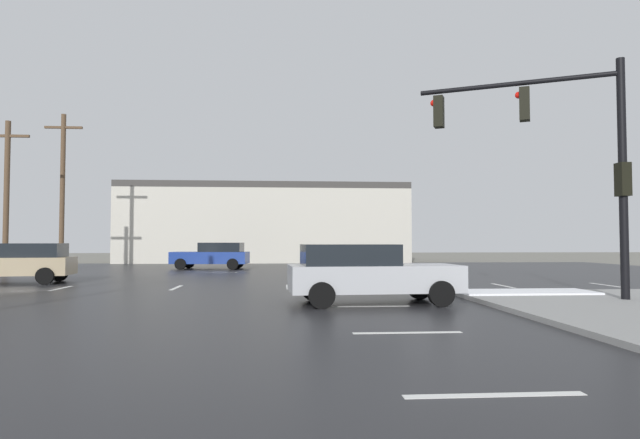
{
  "coord_description": "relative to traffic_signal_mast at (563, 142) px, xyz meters",
  "views": [
    {
      "loc": [
        -2.31,
        -19.75,
        1.68
      ],
      "look_at": [
        -0.52,
        4.41,
        2.66
      ],
      "focal_mm": 30.42,
      "sensor_mm": 36.0,
      "label": 1
    }
  ],
  "objects": [
    {
      "name": "lane_markings",
      "position": [
        -4.36,
        3.89,
        -4.43
      ],
      "size": [
        36.15,
        36.15,
        0.01
      ],
      "color": "silver",
      "rests_on": "road_asphalt"
    },
    {
      "name": "utility_pole_far",
      "position": [
        -22.25,
        15.11,
        -0.22
      ],
      "size": [
        2.2,
        0.28,
        8.05
      ],
      "color": "brown",
      "rests_on": "ground_plane"
    },
    {
      "name": "road_asphalt",
      "position": [
        -5.56,
        5.27,
        -4.44
      ],
      "size": [
        44.0,
        44.0,
        0.02
      ],
      "primitive_type": "cube",
      "color": "#232326",
      "rests_on": "ground_plane"
    },
    {
      "name": "sedan_tan",
      "position": [
        -18.26,
        7.76,
        -3.6
      ],
      "size": [
        4.66,
        2.38,
        1.58
      ],
      "rotation": [
        0.0,
        0.0,
        3.24
      ],
      "color": "tan",
      "rests_on": "road_asphalt"
    },
    {
      "name": "strip_building_background",
      "position": [
        -9.05,
        30.29,
        -1.33
      ],
      "size": [
        22.47,
        8.0,
        6.23
      ],
      "color": "beige",
      "rests_on": "ground_plane"
    },
    {
      "name": "traffic_signal_mast",
      "position": [
        0.0,
        0.0,
        0.0
      ],
      "size": [
        5.03,
        2.65,
        6.5
      ],
      "rotation": [
        0.0,
        0.0,
        2.68
      ],
      "color": "black",
      "rests_on": "sidewalk_corner"
    },
    {
      "name": "sedan_silver",
      "position": [
        -5.54,
        -0.15,
        -3.6
      ],
      "size": [
        4.61,
        2.22,
        1.58
      ],
      "rotation": [
        0.0,
        0.0,
        0.05
      ],
      "color": "#B7BABF",
      "rests_on": "road_asphalt"
    },
    {
      "name": "utility_pole_distant",
      "position": [
        -20.85,
        18.81,
        0.42
      ],
      "size": [
        2.2,
        0.28,
        9.31
      ],
      "color": "brown",
      "rests_on": "ground_plane"
    },
    {
      "name": "ground_plane",
      "position": [
        -5.56,
        5.27,
        -4.45
      ],
      "size": [
        120.0,
        120.0,
        0.0
      ],
      "primitive_type": "plane",
      "color": "slate"
    },
    {
      "name": "sedan_blue",
      "position": [
        -11.86,
        18.44,
        -3.6
      ],
      "size": [
        4.67,
        2.39,
        1.58
      ],
      "rotation": [
        0.0,
        0.0,
        3.04
      ],
      "color": "navy",
      "rests_on": "road_asphalt"
    },
    {
      "name": "snow_strip_curbside",
      "position": [
        -0.56,
        1.27,
        -4.28
      ],
      "size": [
        4.0,
        1.6,
        0.06
      ],
      "primitive_type": "cube",
      "color": "white",
      "rests_on": "sidewalk_corner"
    }
  ]
}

